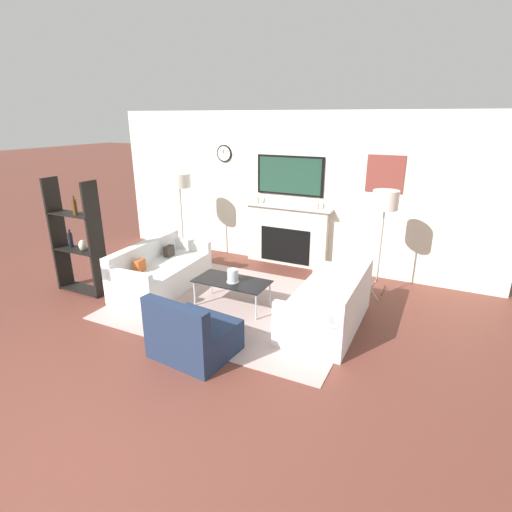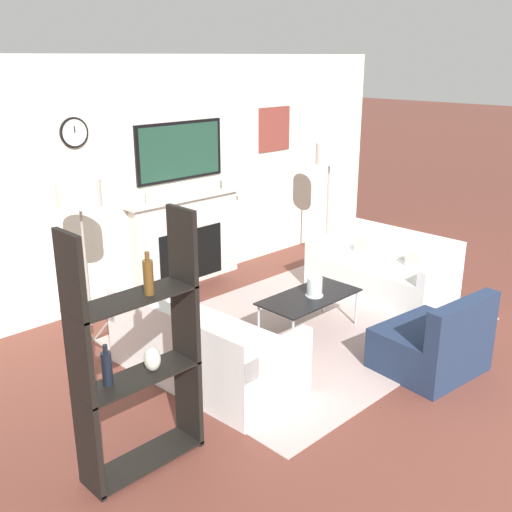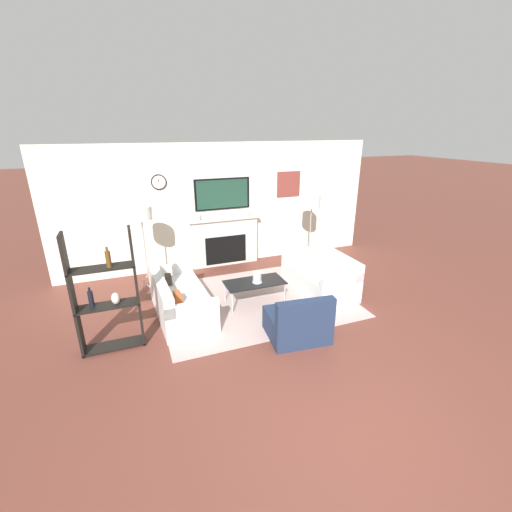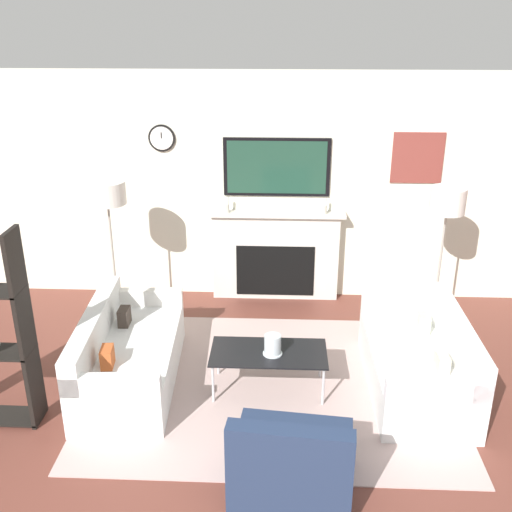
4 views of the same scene
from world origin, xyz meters
TOP-DOWN VIEW (x-y plane):
  - fireplace_wall at (0.00, 4.93)m, footprint 7.17×0.28m
  - area_rug at (0.00, 2.92)m, footprint 3.36×2.59m
  - couch_left at (-1.37, 2.92)m, footprint 0.90×1.74m
  - couch_right at (1.37, 2.92)m, footprint 0.85×1.61m
  - armchair at (0.17, 1.57)m, footprint 0.93×0.83m
  - coffee_table at (-0.03, 2.85)m, footprint 1.06×0.53m
  - hurricane_candle at (0.01, 2.81)m, footprint 0.18×0.18m
  - floor_lamp_left at (-1.77, 4.08)m, footprint 0.40×0.40m
  - floor_lamp_right at (1.77, 4.08)m, footprint 0.36×0.36m
  - shelf_unit at (-2.40, 2.31)m, footprint 0.85×0.28m

SIDE VIEW (x-z plane):
  - area_rug at x=0.00m, z-range 0.00..0.01m
  - armchair at x=0.17m, z-range -0.13..0.63m
  - couch_left at x=-1.37m, z-range -0.10..0.63m
  - couch_right at x=1.37m, z-range -0.10..0.64m
  - coffee_table at x=-0.03m, z-range 0.18..0.58m
  - hurricane_candle at x=0.01m, z-range 0.39..0.58m
  - shelf_unit at x=-2.40m, z-range -0.05..1.71m
  - fireplace_wall at x=0.00m, z-range -0.12..2.58m
  - floor_lamp_right at x=1.77m, z-range 0.65..2.29m
  - floor_lamp_left at x=-1.77m, z-range 0.68..2.33m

